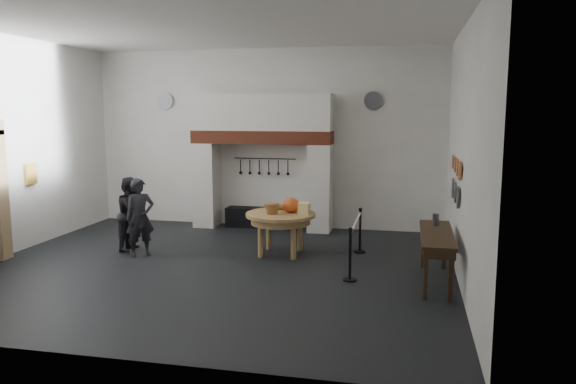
% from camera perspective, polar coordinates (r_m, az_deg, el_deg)
% --- Properties ---
extents(floor, '(9.00, 8.00, 0.02)m').
position_cam_1_polar(floor, '(10.93, -7.53, -7.62)').
color(floor, black).
rests_on(floor, ground).
extents(ceiling, '(9.00, 8.00, 0.02)m').
position_cam_1_polar(ceiling, '(10.60, -8.03, 16.45)').
color(ceiling, silver).
rests_on(ceiling, wall_back).
extents(wall_back, '(9.00, 0.02, 4.50)m').
position_cam_1_polar(wall_back, '(14.34, -2.30, 5.44)').
color(wall_back, white).
rests_on(wall_back, floor).
extents(wall_front, '(9.00, 0.02, 4.50)m').
position_cam_1_polar(wall_front, '(6.92, -19.13, 1.61)').
color(wall_front, white).
rests_on(wall_front, floor).
extents(wall_left, '(0.02, 8.00, 4.50)m').
position_cam_1_polar(wall_left, '(12.78, -27.15, 4.12)').
color(wall_left, white).
rests_on(wall_left, floor).
extents(wall_right, '(0.02, 8.00, 4.50)m').
position_cam_1_polar(wall_right, '(9.94, 17.47, 3.66)').
color(wall_right, white).
rests_on(wall_right, floor).
extents(chimney_pier_left, '(0.55, 0.70, 2.15)m').
position_cam_1_polar(chimney_pier_left, '(14.57, -8.24, 0.76)').
color(chimney_pier_left, silver).
rests_on(chimney_pier_left, floor).
extents(chimney_pier_right, '(0.55, 0.70, 2.15)m').
position_cam_1_polar(chimney_pier_right, '(13.82, 3.30, 0.41)').
color(chimney_pier_right, silver).
rests_on(chimney_pier_right, floor).
extents(hearth_brick_band, '(3.50, 0.72, 0.32)m').
position_cam_1_polar(hearth_brick_band, '(14.00, -2.66, 5.60)').
color(hearth_brick_band, '#9E442B').
rests_on(hearth_brick_band, chimney_pier_left).
extents(chimney_hood, '(3.50, 0.70, 0.90)m').
position_cam_1_polar(chimney_hood, '(13.98, -2.68, 8.10)').
color(chimney_hood, silver).
rests_on(chimney_hood, hearth_brick_band).
extents(iron_range, '(1.90, 0.45, 0.50)m').
position_cam_1_polar(iron_range, '(14.32, -2.53, -2.64)').
color(iron_range, black).
rests_on(iron_range, floor).
extents(utensil_rail, '(1.60, 0.02, 0.02)m').
position_cam_1_polar(utensil_rail, '(14.30, -2.36, 3.42)').
color(utensil_rail, black).
rests_on(utensil_rail, wall_back).
extents(wall_plaque, '(0.05, 0.34, 0.44)m').
position_cam_1_polar(wall_plaque, '(13.43, -24.64, 1.67)').
color(wall_plaque, gold).
rests_on(wall_plaque, wall_left).
extents(work_table, '(1.54, 1.54, 0.07)m').
position_cam_1_polar(work_table, '(11.61, -0.76, -2.31)').
color(work_table, tan).
rests_on(work_table, floor).
extents(pumpkin, '(0.36, 0.36, 0.31)m').
position_cam_1_polar(pumpkin, '(11.63, 0.31, -1.34)').
color(pumpkin, orange).
rests_on(pumpkin, work_table).
extents(cheese_block_big, '(0.22, 0.22, 0.24)m').
position_cam_1_polar(cheese_block_big, '(11.43, 1.63, -1.70)').
color(cheese_block_big, '#F3DB91').
rests_on(cheese_block_big, work_table).
extents(cheese_block_small, '(0.18, 0.18, 0.20)m').
position_cam_1_polar(cheese_block_small, '(11.73, 1.80, -1.53)').
color(cheese_block_small, '#D4BC7F').
rests_on(cheese_block_small, work_table).
extents(wicker_basket, '(0.34, 0.34, 0.22)m').
position_cam_1_polar(wicker_basket, '(11.48, -1.66, -1.71)').
color(wicker_basket, '#915B35').
rests_on(wicker_basket, work_table).
extents(bread_loaf, '(0.31, 0.18, 0.13)m').
position_cam_1_polar(bread_loaf, '(11.95, -0.85, -1.51)').
color(bread_loaf, '#A46A3A').
rests_on(bread_loaf, work_table).
extents(visitor_near, '(0.69, 0.68, 1.61)m').
position_cam_1_polar(visitor_near, '(11.90, -14.80, -2.51)').
color(visitor_near, black).
rests_on(visitor_near, floor).
extents(visitor_far, '(0.65, 0.81, 1.58)m').
position_cam_1_polar(visitor_far, '(12.43, -15.61, -2.14)').
color(visitor_far, black).
rests_on(visitor_far, floor).
extents(side_table, '(0.55, 2.20, 0.06)m').
position_cam_1_polar(side_table, '(10.03, 14.88, -4.18)').
color(side_table, '#382314').
rests_on(side_table, floor).
extents(pewter_jug, '(0.12, 0.12, 0.22)m').
position_cam_1_polar(pewter_jug, '(10.58, 14.77, -2.73)').
color(pewter_jug, '#4A4A4F').
rests_on(pewter_jug, side_table).
extents(copper_pan_a, '(0.03, 0.34, 0.34)m').
position_cam_1_polar(copper_pan_a, '(10.16, 17.07, 2.08)').
color(copper_pan_a, '#C6662D').
rests_on(copper_pan_a, wall_right).
extents(copper_pan_b, '(0.03, 0.32, 0.32)m').
position_cam_1_polar(copper_pan_b, '(10.70, 16.84, 2.40)').
color(copper_pan_b, '#C6662D').
rests_on(copper_pan_b, wall_right).
extents(copper_pan_c, '(0.03, 0.30, 0.30)m').
position_cam_1_polar(copper_pan_c, '(11.25, 16.62, 2.69)').
color(copper_pan_c, '#C6662D').
rests_on(copper_pan_c, wall_right).
extents(copper_pan_d, '(0.03, 0.28, 0.28)m').
position_cam_1_polar(copper_pan_d, '(11.80, 16.42, 2.96)').
color(copper_pan_d, '#C6662D').
rests_on(copper_pan_d, wall_right).
extents(pewter_plate_left, '(0.03, 0.40, 0.40)m').
position_cam_1_polar(pewter_plate_left, '(10.42, 16.87, -0.53)').
color(pewter_plate_left, '#4C4C51').
rests_on(pewter_plate_left, wall_right).
extents(pewter_plate_mid, '(0.03, 0.40, 0.40)m').
position_cam_1_polar(pewter_plate_mid, '(11.01, 16.62, -0.05)').
color(pewter_plate_mid, '#4C4C51').
rests_on(pewter_plate_mid, wall_right).
extents(pewter_plate_right, '(0.03, 0.40, 0.40)m').
position_cam_1_polar(pewter_plate_right, '(11.61, 16.41, 0.38)').
color(pewter_plate_right, '#4C4C51').
rests_on(pewter_plate_right, wall_right).
extents(pewter_plate_back_left, '(0.44, 0.03, 0.44)m').
position_cam_1_polar(pewter_plate_back_left, '(15.19, -12.39, 9.00)').
color(pewter_plate_back_left, '#4C4C51').
rests_on(pewter_plate_back_left, wall_back).
extents(pewter_plate_back_right, '(0.44, 0.03, 0.44)m').
position_cam_1_polar(pewter_plate_back_right, '(13.85, 8.65, 9.17)').
color(pewter_plate_back_right, '#4C4C51').
rests_on(pewter_plate_back_right, wall_back).
extents(barrier_post_near, '(0.05, 0.05, 0.90)m').
position_cam_1_polar(barrier_post_near, '(9.99, 6.33, -6.47)').
color(barrier_post_near, black).
rests_on(barrier_post_near, floor).
extents(barrier_post_far, '(0.05, 0.05, 0.90)m').
position_cam_1_polar(barrier_post_far, '(11.92, 7.33, -4.01)').
color(barrier_post_far, black).
rests_on(barrier_post_far, floor).
extents(barrier_rope, '(0.04, 2.00, 0.04)m').
position_cam_1_polar(barrier_rope, '(10.86, 6.91, -3.08)').
color(barrier_rope, silver).
rests_on(barrier_rope, barrier_post_near).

